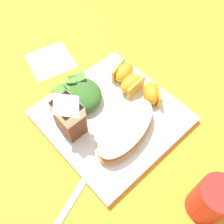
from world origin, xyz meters
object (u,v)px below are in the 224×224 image
Objects in this scene: paper_napkin at (49,62)px; green_salad_pile at (81,94)px; metal_fork at (65,211)px; white_plate at (112,116)px; milk_carton at (68,114)px; orange_wedge_middle at (131,84)px; orange_wedge_front at (152,93)px; drinking_red_cup at (211,200)px; orange_wedge_rear at (124,72)px; cheesy_pizza_bread at (126,130)px.

green_salad_pile is at bearing 173.37° from paper_napkin.
white_plate is at bearing -65.66° from metal_fork.
white_plate reaches higher than metal_fork.
milk_carton is 1.75× the size of orange_wedge_middle.
orange_wedge_middle is 0.24m from paper_napkin.
orange_wedge_front is 0.29m from paper_napkin.
metal_fork is at bearing 137.16° from milk_carton.
orange_wedge_middle is 0.63× the size of drinking_red_cup.
milk_carton is at bearing 158.53° from paper_napkin.
orange_wedge_rear is (0.03, -0.18, -0.04)m from milk_carton.
paper_napkin is (0.18, 0.10, -0.03)m from orange_wedge_rear.
drinking_red_cup is at bearing -164.39° from milk_carton.
drinking_red_cup is at bearing 155.69° from orange_wedge_front.
green_salad_pile is 1.53× the size of orange_wedge_rear.
white_plate is 4.13× the size of orange_wedge_rear.
cheesy_pizza_bread is at bearing 178.42° from paper_napkin.
cheesy_pizza_bread is 1.82× the size of drinking_red_cup.
green_salad_pile is 0.34m from drinking_red_cup.
drinking_red_cup is at bearing -178.31° from cheesy_pizza_bread.
milk_carton is 0.24m from paper_napkin.
green_salad_pile reaches higher than paper_napkin.
orange_wedge_rear is 0.33m from metal_fork.
metal_fork is 1.83× the size of drinking_red_cup.
white_plate is 0.12m from orange_wedge_rear.
metal_fork is (-0.09, 0.20, -0.01)m from white_plate.
orange_wedge_middle is at bearing 16.69° from orange_wedge_front.
milk_carton is 0.19m from orange_wedge_rear.
green_salad_pile is 0.09m from milk_carton.
milk_carton is 1.62× the size of orange_wedge_rear.
white_plate is 0.09m from orange_wedge_middle.
white_plate is at bearing -12.71° from cheesy_pizza_bread.
drinking_red_cup reaches higher than green_salad_pile.
green_salad_pile is at bearing -46.29° from metal_fork.
orange_wedge_rear is 0.62× the size of paper_napkin.
milk_carton is 1.10× the size of drinking_red_cup.
milk_carton is 0.17m from orange_wedge_middle.
white_plate is 1.52× the size of metal_fork.
milk_carton is (0.09, 0.08, 0.04)m from cheesy_pizza_bread.
orange_wedge_middle is at bearing -17.52° from drinking_red_cup.
drinking_red_cup reaches higher than metal_fork.
paper_napkin is at bearing -21.47° from milk_carton.
orange_wedge_rear is 0.37× the size of metal_fork.
paper_napkin is 1.10× the size of drinking_red_cup.
white_plate is at bearing -178.93° from paper_napkin.
paper_napkin is 0.60× the size of metal_fork.
orange_wedge_front reaches higher than paper_napkin.
white_plate is 0.22m from metal_fork.
orange_wedge_front is (-0.06, -0.18, -0.04)m from milk_carton.
orange_wedge_middle is 0.31m from metal_fork.
metal_fork is (-0.33, 0.20, 0.00)m from paper_napkin.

